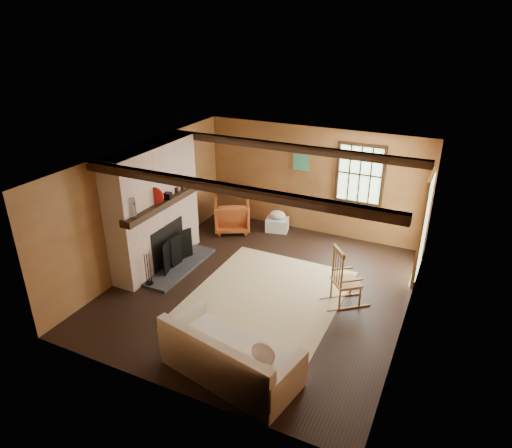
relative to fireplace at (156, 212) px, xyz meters
The scene contains 10 objects.
ground 2.49m from the fireplace, ahead, with size 5.50×5.50×0.00m, color black.
room_envelope 2.52m from the fireplace, ahead, with size 5.02×5.52×2.44m.
fireplace is the anchor object (origin of this frame).
rug 2.67m from the fireplace, ahead, with size 2.50×3.00×0.01m, color tan.
rocking_chair 3.75m from the fireplace, ahead, with size 0.86×0.80×1.07m.
sofa 3.62m from the fireplace, 38.32° to the right, with size 2.06×1.21×0.78m.
firewood_pile 2.79m from the fireplace, 85.45° to the left, with size 0.65×0.12×0.24m.
laundry_basket 3.00m from the fireplace, 57.61° to the left, with size 0.50×0.38×0.30m, color silver.
basket_pillow 2.93m from the fireplace, 57.61° to the left, with size 0.37×0.30×0.19m, color silver.
armchair 2.19m from the fireplace, 73.93° to the left, with size 0.77×0.80×0.73m, color #BF6026.
Camera 1 is at (2.96, -6.40, 4.52)m, focal length 32.00 mm.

